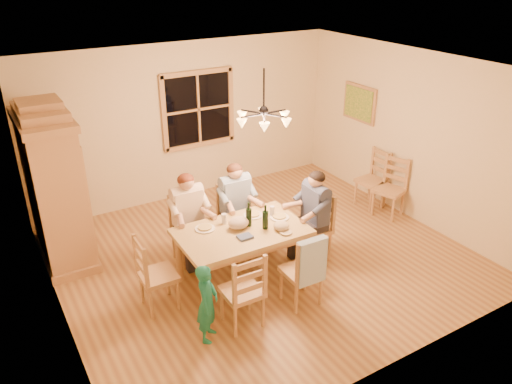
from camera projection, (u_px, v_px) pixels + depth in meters
floor at (263, 256)px, 7.23m from camera, size 5.50×5.50×0.00m
ceiling at (264, 68)px, 6.07m from camera, size 5.50×5.00×0.02m
wall_back at (187, 122)px, 8.59m from camera, size 5.50×0.02×2.70m
wall_left at (46, 221)px, 5.38m from camera, size 0.02×5.00×2.70m
wall_right at (411, 136)px, 7.92m from camera, size 0.02×5.00×2.70m
window at (198, 109)px, 8.57m from camera, size 1.30×0.06×1.30m
painting at (359, 103)px, 8.73m from camera, size 0.06×0.78×0.64m
chandelier at (264, 118)px, 6.34m from camera, size 0.77×0.68×0.71m
armoire at (56, 189)px, 6.80m from camera, size 0.66×1.40×2.30m
dining_table at (242, 237)px, 6.43m from camera, size 1.67×1.04×0.76m
chair_far_left at (190, 242)px, 7.01m from camera, size 0.45×0.43×0.99m
chair_far_right at (236, 229)px, 7.34m from camera, size 0.45×0.43×0.99m
chair_near_left at (242, 302)px, 5.79m from camera, size 0.45×0.43×0.99m
chair_near_right at (301, 281)px, 6.15m from camera, size 0.45×0.43×0.99m
chair_end_left at (159, 286)px, 6.07m from camera, size 0.43×0.45×0.99m
chair_end_right at (313, 238)px, 7.09m from camera, size 0.43×0.45×0.99m
adult_woman at (188, 208)px, 6.78m from camera, size 0.40×0.43×0.87m
adult_plaid_man at (236, 196)px, 7.10m from camera, size 0.40×0.43×0.87m
adult_slate_man at (315, 205)px, 6.86m from camera, size 0.43×0.40×0.87m
towel at (311, 262)px, 5.83m from camera, size 0.38×0.11×0.58m
wine_bottle_a at (249, 214)px, 6.42m from camera, size 0.08×0.08×0.33m
wine_bottle_b at (265, 217)px, 6.36m from camera, size 0.08×0.08×0.33m
plate_woman at (205, 229)px, 6.40m from camera, size 0.26×0.26×0.02m
plate_plaid at (253, 215)px, 6.73m from camera, size 0.26×0.26×0.02m
plate_slate at (279, 217)px, 6.68m from camera, size 0.26×0.26×0.02m
wine_glass_a at (224, 219)px, 6.51m from camera, size 0.06×0.06×0.14m
wine_glass_b at (272, 211)px, 6.71m from camera, size 0.06×0.06×0.14m
cap at (281, 226)px, 6.38m from camera, size 0.20×0.20×0.11m
napkin at (245, 237)px, 6.20m from camera, size 0.18×0.14×0.03m
cloth_bundle at (239, 223)px, 6.40m from camera, size 0.28×0.22×0.15m
child at (207, 303)px, 5.49m from camera, size 0.40×0.42×0.96m
chair_spare_front at (388, 199)px, 8.25m from camera, size 0.54×0.55×0.99m
chair_spare_back at (371, 189)px, 8.58m from camera, size 0.44×0.46×0.99m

